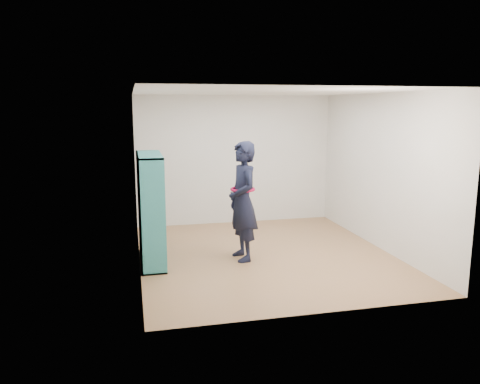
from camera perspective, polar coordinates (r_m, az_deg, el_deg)
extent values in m
plane|color=#9A7046|center=(7.69, 3.11, -7.64)|extent=(4.50, 4.50, 0.00)
plane|color=white|center=(7.31, 3.32, 12.11)|extent=(4.50, 4.50, 0.00)
cube|color=silver|center=(7.10, -12.48, 1.40)|extent=(0.02, 4.50, 2.60)
cube|color=silver|center=(8.18, 16.80, 2.37)|extent=(0.02, 4.50, 2.60)
cube|color=silver|center=(9.55, -0.59, 3.92)|extent=(4.00, 0.02, 2.60)
cube|color=silver|center=(5.30, 10.06, -1.52)|extent=(4.00, 0.02, 2.60)
cube|color=teal|center=(6.67, -10.60, -3.13)|extent=(0.37, 0.03, 1.68)
cube|color=teal|center=(7.87, -11.02, -1.07)|extent=(0.37, 0.03, 1.68)
cube|color=teal|center=(7.49, -10.61, -8.20)|extent=(0.37, 1.26, 0.03)
cube|color=teal|center=(7.14, -11.05, 4.47)|extent=(0.37, 1.26, 0.03)
cube|color=teal|center=(7.27, -12.17, -2.07)|extent=(0.03, 1.26, 1.68)
cube|color=teal|center=(7.07, -10.76, -2.36)|extent=(0.34, 0.03, 1.63)
cube|color=teal|center=(7.47, -10.90, -1.69)|extent=(0.34, 0.03, 1.63)
cube|color=teal|center=(7.37, -10.72, -5.11)|extent=(0.34, 1.21, 0.03)
cube|color=teal|center=(7.27, -10.83, -2.02)|extent=(0.34, 1.21, 0.03)
cube|color=teal|center=(7.20, -10.94, 1.15)|extent=(0.34, 1.21, 0.03)
cube|color=beige|center=(7.08, -10.30, -8.70)|extent=(0.23, 0.15, 0.09)
cube|color=black|center=(6.89, -10.31, -5.16)|extent=(0.19, 0.17, 0.21)
cube|color=maroon|center=(6.79, -10.43, -1.76)|extent=(0.19, 0.17, 0.23)
cube|color=silver|center=(6.78, -10.63, 1.09)|extent=(0.23, 0.15, 0.09)
cube|color=navy|center=(7.39, -10.38, -7.26)|extent=(0.19, 0.17, 0.24)
cube|color=brown|center=(7.27, -10.49, -4.18)|extent=(0.19, 0.17, 0.25)
cube|color=#BFB28C|center=(7.26, -10.67, -1.69)|extent=(0.23, 0.15, 0.06)
cube|color=#26594C|center=(7.11, -10.71, 2.28)|extent=(0.19, 0.17, 0.28)
cube|color=beige|center=(7.77, -10.54, -6.29)|extent=(0.19, 0.17, 0.27)
cube|color=black|center=(7.74, -10.71, -4.03)|extent=(0.23, 0.15, 0.06)
cube|color=maroon|center=(7.58, -10.74, -0.42)|extent=(0.19, 0.17, 0.26)
cube|color=silver|center=(7.51, -10.85, 2.84)|extent=(0.19, 0.17, 0.31)
imported|color=black|center=(7.24, 0.33, -1.14)|extent=(0.53, 0.73, 1.86)
torus|color=#A60C39|center=(7.21, 0.33, 0.33)|extent=(0.43, 0.43, 0.04)
cube|color=silver|center=(7.25, -0.94, -0.14)|extent=(0.03, 0.10, 0.14)
cube|color=black|center=(7.25, -0.94, -0.14)|extent=(0.03, 0.09, 0.13)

